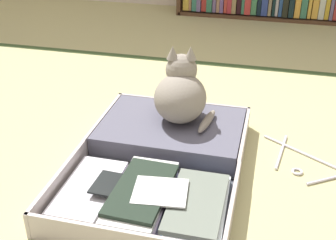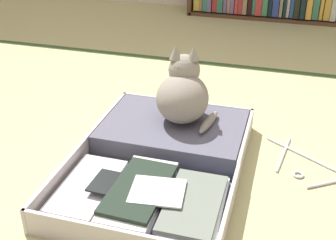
# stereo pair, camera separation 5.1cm
# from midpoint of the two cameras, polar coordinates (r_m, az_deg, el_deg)

# --- Properties ---
(ground_plane) EXTENTS (10.00, 10.00, 0.00)m
(ground_plane) POSITION_cam_midpoint_polar(r_m,az_deg,el_deg) (1.48, 1.44, -9.94)
(ground_plane) COLOR tan
(tatami_border) EXTENTS (4.80, 0.05, 0.00)m
(tatami_border) POSITION_cam_midpoint_polar(r_m,az_deg,el_deg) (2.52, 7.50, 7.03)
(tatami_border) COLOR #3A532C
(tatami_border) RESTS_ON ground_plane
(open_suitcase) EXTENTS (0.58, 0.83, 0.09)m
(open_suitcase) POSITION_cam_midpoint_polar(r_m,az_deg,el_deg) (1.61, -1.59, -4.73)
(open_suitcase) COLOR #BEB3B2
(open_suitcase) RESTS_ON ground_plane
(black_cat) EXTENTS (0.26, 0.27, 0.28)m
(black_cat) POSITION_cam_midpoint_polar(r_m,az_deg,el_deg) (1.71, 0.82, 3.46)
(black_cat) COLOR gray
(black_cat) RESTS_ON open_suitcase
(clothes_hanger) EXTENTS (0.39, 0.32, 0.01)m
(clothes_hanger) POSITION_cam_midpoint_polar(r_m,az_deg,el_deg) (1.71, 17.01, -5.32)
(clothes_hanger) COLOR silver
(clothes_hanger) RESTS_ON ground_plane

